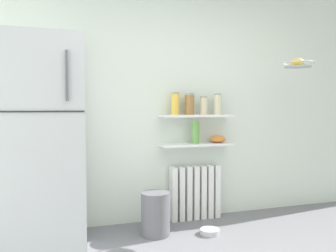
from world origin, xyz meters
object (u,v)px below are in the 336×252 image
at_px(radiator, 195,192).
at_px(hanging_fruit_basket, 298,63).
at_px(storage_jar_0, 175,104).
at_px(storage_jar_1, 189,104).
at_px(pet_food_bowl, 210,232).
at_px(storage_jar_2, 204,105).
at_px(trash_bin, 156,214).
at_px(vase, 195,132).
at_px(refrigerator, 37,143).
at_px(shelf_bowl, 218,139).
at_px(storage_jar_3, 218,104).

bearing_deg(radiator, hanging_fruit_basket, -23.94).
xyz_separation_m(storage_jar_0, storage_jar_1, (0.17, -0.00, -0.00)).
bearing_deg(pet_food_bowl, hanging_fruit_basket, 2.59).
xyz_separation_m(storage_jar_2, hanging_fruit_basket, (0.89, -0.40, 0.44)).
xyz_separation_m(radiator, hanging_fruit_basket, (0.98, -0.43, 1.40)).
distance_m(trash_bin, hanging_fruit_basket, 2.13).
relative_size(storage_jar_2, vase, 0.84).
relative_size(trash_bin, hanging_fruit_basket, 1.23).
height_order(refrigerator, shelf_bowl, refrigerator).
bearing_deg(refrigerator, hanging_fruit_basket, -3.46).
xyz_separation_m(storage_jar_0, hanging_fruit_basket, (1.22, -0.40, 0.42)).
relative_size(storage_jar_0, vase, 0.99).
xyz_separation_m(radiator, shelf_bowl, (0.26, -0.03, 0.59)).
height_order(refrigerator, vase, refrigerator).
xyz_separation_m(storage_jar_2, storage_jar_3, (0.17, 0.00, 0.02)).
distance_m(refrigerator, storage_jar_3, 1.90).
relative_size(storage_jar_1, trash_bin, 0.55).
height_order(storage_jar_3, hanging_fruit_basket, hanging_fruit_basket).
distance_m(storage_jar_3, vase, 0.40).
bearing_deg(hanging_fruit_basket, shelf_bowl, 150.77).
distance_m(radiator, pet_food_bowl, 0.55).
distance_m(shelf_bowl, trash_bin, 1.09).
height_order(refrigerator, radiator, refrigerator).
bearing_deg(storage_jar_3, refrigerator, -172.42).
bearing_deg(radiator, storage_jar_2, -19.86).
bearing_deg(hanging_fruit_basket, vase, 157.82).
bearing_deg(trash_bin, storage_jar_3, 21.27).
relative_size(storage_jar_2, trash_bin, 0.48).
height_order(storage_jar_2, storage_jar_3, storage_jar_3).
xyz_separation_m(radiator, storage_jar_3, (0.25, -0.03, 0.97)).
bearing_deg(trash_bin, shelf_bowl, 21.12).
distance_m(storage_jar_2, pet_food_bowl, 1.31).
height_order(pet_food_bowl, hanging_fruit_basket, hanging_fruit_basket).
distance_m(storage_jar_0, storage_jar_3, 0.50).
bearing_deg(shelf_bowl, storage_jar_3, 180.00).
relative_size(storage_jar_3, pet_food_bowl, 1.21).
height_order(storage_jar_1, storage_jar_3, storage_jar_3).
height_order(storage_jar_0, storage_jar_3, storage_jar_0).
distance_m(storage_jar_1, pet_food_bowl, 1.32).
distance_m(radiator, storage_jar_1, 0.97).
distance_m(refrigerator, vase, 1.61).
xyz_separation_m(storage_jar_0, storage_jar_3, (0.50, 0.00, -0.00)).
bearing_deg(storage_jar_2, storage_jar_1, -180.00).
bearing_deg(storage_jar_2, pet_food_bowl, -105.87).
height_order(storage_jar_3, shelf_bowl, storage_jar_3).
distance_m(storage_jar_3, pet_food_bowl, 1.35).
height_order(storage_jar_0, storage_jar_1, storage_jar_0).
xyz_separation_m(vase, hanging_fruit_basket, (0.99, -0.40, 0.73)).
bearing_deg(pet_food_bowl, storage_jar_0, 114.46).
relative_size(storage_jar_2, hanging_fruit_basket, 0.59).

